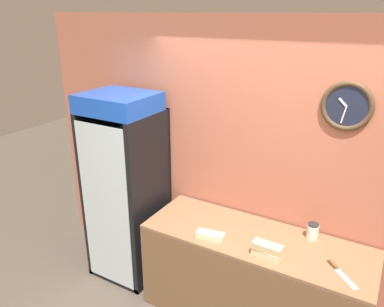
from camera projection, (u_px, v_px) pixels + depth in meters
wall_back at (275, 171)px, 3.39m from camera, size 5.20×0.10×2.70m
prep_counter at (253, 279)px, 3.39m from camera, size 1.98×0.70×0.88m
beverage_cooler at (129, 179)px, 3.89m from camera, size 0.68×0.66×1.99m
sandwich_stack_bottom at (267, 253)px, 2.98m from camera, size 0.25×0.12×0.06m
sandwich_stack_middle at (268, 247)px, 2.96m from camera, size 0.24×0.11×0.06m
sandwich_flat_left at (210, 235)px, 3.22m from camera, size 0.25×0.13×0.05m
chefs_knife at (338, 270)px, 2.82m from camera, size 0.26×0.25×0.02m
condiment_jar at (312, 231)px, 3.20m from camera, size 0.10×0.10×0.14m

